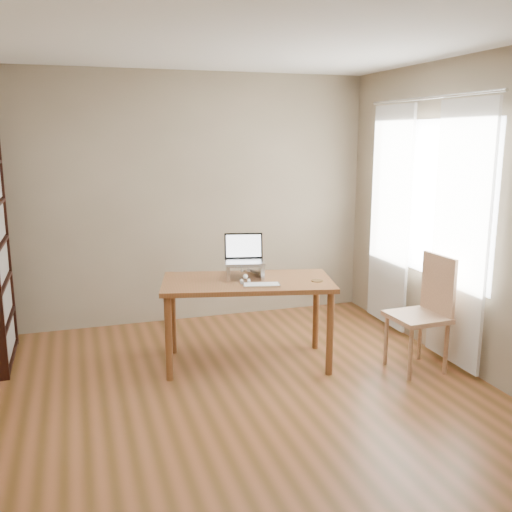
{
  "coord_description": "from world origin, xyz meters",
  "views": [
    {
      "loc": [
        -1.1,
        -3.65,
        1.96
      ],
      "look_at": [
        0.34,
        0.83,
        0.96
      ],
      "focal_mm": 40.0,
      "sensor_mm": 36.0,
      "label": 1
    }
  ],
  "objects_px": {
    "keyboard": "(262,285)",
    "chair": "(425,309)",
    "desk": "(247,291)",
    "cat": "(243,271)",
    "laptop": "(243,255)"
  },
  "relations": [
    {
      "from": "cat",
      "to": "chair",
      "type": "relative_size",
      "value": 0.47
    },
    {
      "from": "keyboard",
      "to": "cat",
      "type": "distance_m",
      "value": 0.34
    },
    {
      "from": "keyboard",
      "to": "chair",
      "type": "xyz_separation_m",
      "value": [
        1.34,
        -0.34,
        -0.23
      ]
    },
    {
      "from": "desk",
      "to": "keyboard",
      "type": "distance_m",
      "value": 0.25
    },
    {
      "from": "keyboard",
      "to": "cat",
      "type": "height_order",
      "value": "cat"
    },
    {
      "from": "laptop",
      "to": "cat",
      "type": "xyz_separation_m",
      "value": [
        -0.01,
        -0.03,
        -0.14
      ]
    },
    {
      "from": "chair",
      "to": "keyboard",
      "type": "bearing_deg",
      "value": 162.72
    },
    {
      "from": "keyboard",
      "to": "desk",
      "type": "bearing_deg",
      "value": 116.48
    },
    {
      "from": "desk",
      "to": "laptop",
      "type": "distance_m",
      "value": 0.32
    },
    {
      "from": "desk",
      "to": "chair",
      "type": "bearing_deg",
      "value": -9.24
    },
    {
      "from": "laptop",
      "to": "desk",
      "type": "bearing_deg",
      "value": -77.23
    },
    {
      "from": "cat",
      "to": "chair",
      "type": "height_order",
      "value": "chair"
    },
    {
      "from": "keyboard",
      "to": "cat",
      "type": "xyz_separation_m",
      "value": [
        -0.06,
        0.33,
        0.05
      ]
    },
    {
      "from": "cat",
      "to": "chair",
      "type": "distance_m",
      "value": 1.58
    },
    {
      "from": "desk",
      "to": "cat",
      "type": "distance_m",
      "value": 0.19
    }
  ]
}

